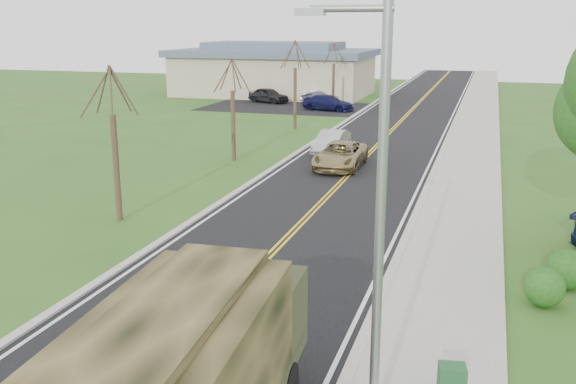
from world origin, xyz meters
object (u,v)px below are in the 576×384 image
at_px(suv_champagne, 340,155).
at_px(sedan_silver, 332,142).
at_px(utility_box_far, 452,380).
at_px(military_truck, 189,375).

bearing_deg(suv_champagne, sedan_silver, 109.88).
bearing_deg(utility_box_far, suv_champagne, 98.14).
xyz_separation_m(sedan_silver, utility_box_far, (8.60, -24.77, -0.25)).
bearing_deg(sedan_silver, suv_champagne, -67.30).
height_order(military_truck, sedan_silver, military_truck).
xyz_separation_m(military_truck, utility_box_far, (4.03, 3.87, -1.60)).
bearing_deg(military_truck, suv_champagne, 93.14).
xyz_separation_m(suv_champagne, utility_box_far, (7.16, -20.89, -0.27)).
bearing_deg(sedan_silver, utility_box_far, -68.46).
height_order(suv_champagne, sedan_silver, suv_champagne).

